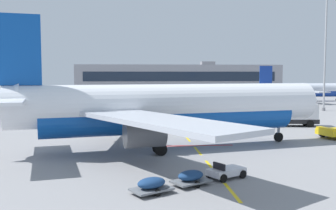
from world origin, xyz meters
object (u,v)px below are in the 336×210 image
object	(u,v)px
airliner_foreground	(166,108)
baggage_train	(191,177)
airliner_mid_left	(303,90)
apron_light_mast_far	(326,29)
fuel_service_truck	(293,114)

from	to	relation	value
airliner_foreground	baggage_train	distance (m)	12.92
airliner_mid_left	airliner_foreground	bearing A→B (deg)	-123.72
airliner_mid_left	apron_light_mast_far	world-z (taller)	apron_light_mast_far
baggage_train	fuel_service_truck	bearing A→B (deg)	56.17
airliner_foreground	baggage_train	xyz separation A→B (m)	(0.58, -12.44, -3.42)
apron_light_mast_far	fuel_service_truck	bearing A→B (deg)	-125.58
fuel_service_truck	apron_light_mast_far	size ratio (longest dim) A/B	0.28
airliner_mid_left	baggage_train	size ratio (longest dim) A/B	3.24
fuel_service_truck	apron_light_mast_far	distance (m)	29.68
airliner_mid_left	fuel_service_truck	xyz separation A→B (m)	(-22.91, -47.75, -1.37)
fuel_service_truck	baggage_train	xyz separation A→B (m)	(-18.13, -27.05, -1.12)
airliner_mid_left	fuel_service_truck	bearing A→B (deg)	-115.63
baggage_train	apron_light_mast_far	xyz separation A→B (m)	(33.29, 48.25, 15.34)
fuel_service_truck	apron_light_mast_far	bearing A→B (deg)	54.42
airliner_mid_left	baggage_train	bearing A→B (deg)	-118.75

